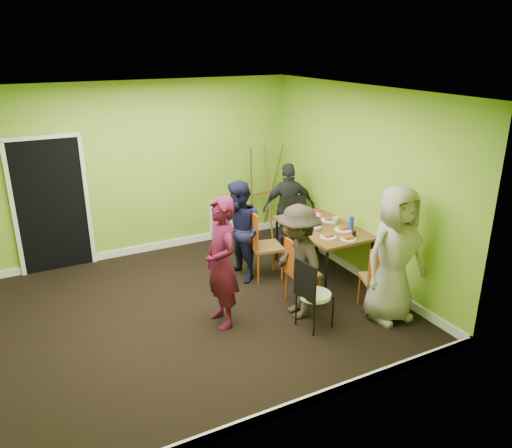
{
  "coord_description": "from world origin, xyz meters",
  "views": [
    {
      "loc": [
        -2.03,
        -5.52,
        3.37
      ],
      "look_at": [
        0.82,
        0.0,
        1.07
      ],
      "focal_mm": 35.0,
      "sensor_mm": 36.0,
      "label": 1
    }
  ],
  "objects": [
    {
      "name": "plate_near_left",
      "position": [
        1.87,
        0.69,
        0.76
      ],
      "size": [
        0.23,
        0.23,
        0.01
      ],
      "primitive_type": "cylinder",
      "color": "white",
      "rests_on": "dining_table"
    },
    {
      "name": "cup_a",
      "position": [
        1.89,
        0.11,
        0.8
      ],
      "size": [
        0.12,
        0.12,
        0.09
      ],
      "primitive_type": "imported",
      "color": "white",
      "rests_on": "dining_table"
    },
    {
      "name": "chair_back_end",
      "position": [
        2.07,
        1.04,
        0.69
      ],
      "size": [
        0.48,
        0.54,
        0.98
      ],
      "rotation": [
        0.0,
        0.0,
        2.93
      ],
      "color": "#D85114",
      "rests_on": "ground"
    },
    {
      "name": "glass_front",
      "position": [
        2.21,
        -0.33,
        0.79
      ],
      "size": [
        0.06,
        0.06,
        0.08
      ],
      "primitive_type": "cylinder",
      "color": "black",
      "rests_on": "dining_table"
    },
    {
      "name": "chair_front_end",
      "position": [
        2.03,
        -1.11,
        0.52
      ],
      "size": [
        0.5,
        0.5,
        0.93
      ],
      "rotation": [
        0.0,
        0.0,
        -0.37
      ],
      "color": "#D85114",
      "rests_on": "ground"
    },
    {
      "name": "room_walls",
      "position": [
        -0.02,
        0.04,
        0.99
      ],
      "size": [
        5.04,
        4.54,
        2.82
      ],
      "color": "#7BA72B",
      "rests_on": "ground"
    },
    {
      "name": "person_standing",
      "position": [
        0.12,
        -0.45,
        0.83
      ],
      "size": [
        0.4,
        0.61,
        1.66
      ],
      "primitive_type": "imported",
      "rotation": [
        0.0,
        0.0,
        -1.56
      ],
      "color": "#4F0D28",
      "rests_on": "ground"
    },
    {
      "name": "easel",
      "position": [
        2.03,
        2.02,
        0.82
      ],
      "size": [
        0.67,
        0.63,
        1.67
      ],
      "color": "brown",
      "rests_on": "ground"
    },
    {
      "name": "thermos",
      "position": [
        2.01,
        0.26,
        0.86
      ],
      "size": [
        0.08,
        0.08,
        0.22
      ],
      "primitive_type": "cylinder",
      "color": "white",
      "rests_on": "dining_table"
    },
    {
      "name": "glass_mid",
      "position": [
        1.9,
        0.43,
        0.8
      ],
      "size": [
        0.06,
        0.06,
        0.1
      ],
      "primitive_type": "cylinder",
      "color": "black",
      "rests_on": "dining_table"
    },
    {
      "name": "person_front_end",
      "position": [
        2.07,
        -1.3,
        0.88
      ],
      "size": [
        0.86,
        0.56,
        1.76
      ],
      "primitive_type": "imported",
      "rotation": [
        0.0,
        0.0,
        -0.0
      ],
      "color": "gray",
      "rests_on": "ground"
    },
    {
      "name": "glass_back",
      "position": [
        2.12,
        0.66,
        0.8
      ],
      "size": [
        0.06,
        0.06,
        0.09
      ],
      "primitive_type": "cylinder",
      "color": "black",
      "rests_on": "dining_table"
    },
    {
      "name": "dining_table",
      "position": [
        2.05,
        0.21,
        0.7
      ],
      "size": [
        0.9,
        1.5,
        0.75
      ],
      "color": "black",
      "rests_on": "ground"
    },
    {
      "name": "plate_far_back",
      "position": [
        2.06,
        0.82,
        0.76
      ],
      "size": [
        0.22,
        0.22,
        0.01
      ],
      "primitive_type": "cylinder",
      "color": "white",
      "rests_on": "dining_table"
    },
    {
      "name": "orange_bottle",
      "position": [
        2.04,
        0.41,
        0.79
      ],
      "size": [
        0.03,
        0.03,
        0.07
      ],
      "primitive_type": "cylinder",
      "color": "#D85114",
      "rests_on": "dining_table"
    },
    {
      "name": "plate_near_right",
      "position": [
        1.87,
        -0.19,
        0.76
      ],
      "size": [
        0.23,
        0.23,
        0.01
      ],
      "primitive_type": "cylinder",
      "color": "white",
      "rests_on": "dining_table"
    },
    {
      "name": "plate_wall_back",
      "position": [
        2.29,
        0.37,
        0.76
      ],
      "size": [
        0.26,
        0.26,
        0.01
      ],
      "primitive_type": "cylinder",
      "color": "white",
      "rests_on": "dining_table"
    },
    {
      "name": "person_left_near",
      "position": [
        1.06,
        -0.7,
        0.75
      ],
      "size": [
        0.67,
        1.02,
        1.49
      ],
      "primitive_type": "imported",
      "rotation": [
        0.0,
        0.0,
        -1.69
      ],
      "color": "black",
      "rests_on": "ground"
    },
    {
      "name": "person_left_far",
      "position": [
        0.85,
        0.57,
        0.75
      ],
      "size": [
        0.67,
        0.8,
        1.5
      ],
      "primitive_type": "imported",
      "rotation": [
        0.0,
        0.0,
        -1.42
      ],
      "color": "#141533",
      "rests_on": "ground"
    },
    {
      "name": "plate_wall_front",
      "position": [
        2.24,
        -0.06,
        0.76
      ],
      "size": [
        0.26,
        0.26,
        0.01
      ],
      "primitive_type": "cylinder",
      "color": "white",
      "rests_on": "dining_table"
    },
    {
      "name": "blue_bottle",
      "position": [
        2.32,
        -0.12,
        0.86
      ],
      "size": [
        0.07,
        0.07,
        0.22
      ],
      "primitive_type": "cylinder",
      "color": "#182FB7",
      "rests_on": "dining_table"
    },
    {
      "name": "chair_left_near",
      "position": [
        1.23,
        -0.44,
        0.51
      ],
      "size": [
        0.38,
        0.38,
        0.91
      ],
      "rotation": [
        0.0,
        0.0,
        -1.58
      ],
      "color": "#D85114",
      "rests_on": "ground"
    },
    {
      "name": "chair_bentwood",
      "position": [
        1.04,
        -1.05,
        0.5
      ],
      "size": [
        0.42,
        0.41,
        0.91
      ],
      "rotation": [
        0.0,
        0.0,
        -1.38
      ],
      "color": "black",
      "rests_on": "ground"
    },
    {
      "name": "person_back_end",
      "position": [
        2.07,
        1.24,
        0.75
      ],
      "size": [
        0.94,
        0.58,
        1.49
      ],
      "primitive_type": "imported",
      "rotation": [
        0.0,
        0.0,
        2.87
      ],
      "color": "black",
      "rests_on": "ground"
    },
    {
      "name": "chair_left_far",
      "position": [
        1.14,
        0.47,
        0.59
      ],
      "size": [
        0.5,
        0.5,
        1.05
      ],
      "rotation": [
        0.0,
        0.0,
        -1.74
      ],
      "color": "#D85114",
      "rests_on": "ground"
    },
    {
      "name": "cup_b",
      "position": [
        2.3,
        0.23,
        0.8
      ],
      "size": [
        0.1,
        0.1,
        0.1
      ],
      "primitive_type": "imported",
      "color": "white",
      "rests_on": "dining_table"
    },
    {
      "name": "ground",
      "position": [
        0.0,
        0.0,
        0.0
      ],
      "size": [
        5.0,
        5.0,
        0.0
      ],
      "primitive_type": "plane",
      "color": "black",
      "rests_on": "ground"
    },
    {
      "name": "plate_far_front",
      "position": [
        2.07,
        -0.39,
        0.76
      ],
      "size": [
        0.21,
        0.21,
        0.01
      ],
      "primitive_type": "cylinder",
      "color": "white",
      "rests_on": "dining_table"
    }
  ]
}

